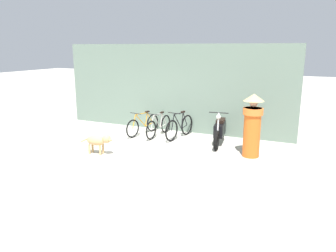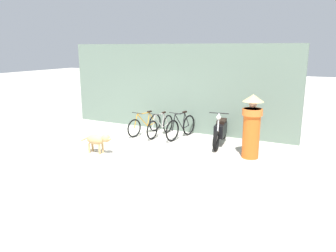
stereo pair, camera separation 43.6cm
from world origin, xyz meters
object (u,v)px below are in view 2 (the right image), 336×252
at_px(person_in_robes, 252,125).
at_px(stray_dog, 98,140).
at_px(motorcycle, 220,131).
at_px(bicycle_0, 145,125).
at_px(bicycle_2, 181,127).
at_px(bicycle_1, 160,126).

bearing_deg(person_in_robes, stray_dog, -0.21).
bearing_deg(motorcycle, stray_dog, -57.50).
xyz_separation_m(bicycle_0, bicycle_2, (1.33, 0.09, 0.03)).
bearing_deg(person_in_robes, bicycle_0, -34.32).
relative_size(bicycle_0, person_in_robes, 0.95).
bearing_deg(stray_dog, bicycle_0, 83.18).
bearing_deg(bicycle_1, person_in_robes, 77.89).
relative_size(bicycle_1, bicycle_2, 1.01).
bearing_deg(stray_dog, motorcycle, 36.20).
bearing_deg(bicycle_0, bicycle_1, 104.62).
xyz_separation_m(bicycle_1, motorcycle, (2.15, -0.05, 0.08)).
distance_m(bicycle_1, person_in_robes, 3.45).
bearing_deg(bicycle_2, bicycle_0, -76.17).
height_order(motorcycle, stray_dog, motorcycle).
relative_size(bicycle_0, motorcycle, 0.85).
bearing_deg(bicycle_2, motorcycle, 95.36).
xyz_separation_m(bicycle_0, person_in_robes, (3.87, -0.86, 0.59)).
xyz_separation_m(bicycle_2, stray_dog, (-1.45, -2.53, 0.02)).
xyz_separation_m(motorcycle, stray_dog, (-2.86, -2.42, -0.03)).
height_order(bicycle_0, motorcycle, motorcycle).
relative_size(bicycle_1, stray_dog, 1.62).
height_order(bicycle_2, person_in_robes, person_in_robes).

